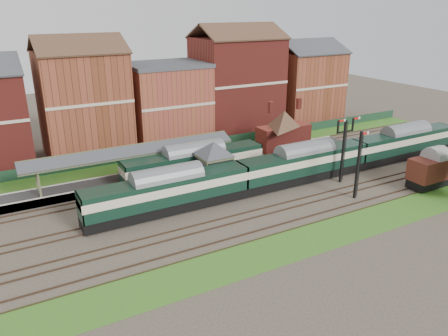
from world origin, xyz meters
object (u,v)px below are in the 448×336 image
platform_railcar (194,163)px  goods_van_a (434,169)px  signal_box (214,164)px  semaphore_bracket (344,147)px  dmu_train (304,163)px

platform_railcar → goods_van_a: size_ratio=2.83×
signal_box → goods_van_a: bearing=-27.2°
goods_van_a → signal_box: bearing=152.8°
signal_box → semaphore_bracket: 16.16m
signal_box → goods_van_a: size_ratio=0.92×
dmu_train → signal_box: bearing=163.6°
semaphore_bracket → platform_railcar: bearing=150.9°
dmu_train → platform_railcar: (-12.17, 6.50, 0.01)m
semaphore_bracket → goods_van_a: size_ratio=1.26×
signal_box → dmu_train: (11.07, -3.25, -0.72)m
goods_van_a → semaphore_bracket: bearing=143.5°
semaphore_bracket → goods_van_a: (8.79, -6.50, -2.40)m
dmu_train → goods_van_a: (12.76, -9.00, -0.24)m
dmu_train → semaphore_bracket: bearing=-32.2°
platform_railcar → signal_box: bearing=-71.3°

